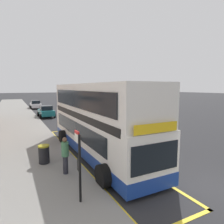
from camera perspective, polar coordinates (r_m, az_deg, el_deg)
ground_plane at (r=37.33m, az=-16.09°, el=0.48°), size 260.00×260.00×0.00m
pavement_near at (r=36.65m, az=-26.88°, el=-0.03°), size 6.00×76.00×0.14m
double_decker_bus at (r=12.30m, az=-4.73°, el=-2.75°), size 3.20×11.54×4.40m
bus_bay_markings at (r=12.86m, az=-5.33°, el=-11.80°), size 2.84×14.78×0.01m
bus_stop_sign at (r=7.15m, az=-9.61°, el=-13.74°), size 0.09×0.51×2.52m
parked_car_maroon_far at (r=31.84m, az=-4.93°, el=1.07°), size 2.09×4.20×1.62m
parked_car_white_ahead at (r=41.57m, az=-21.40°, el=2.03°), size 2.09×4.20×1.62m
parked_car_silver_across at (r=49.30m, az=-13.42°, el=3.07°), size 2.09×4.20×1.62m
parked_car_teal_kerbside at (r=29.31m, az=-18.69°, el=0.18°), size 2.09×4.20×1.62m
pedestrian_waiting_near_sign at (r=9.58m, az=-13.51°, el=-11.80°), size 0.34×0.34×1.76m
litter_bin at (r=11.32m, az=-19.24°, el=-11.51°), size 0.59×0.59×0.98m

